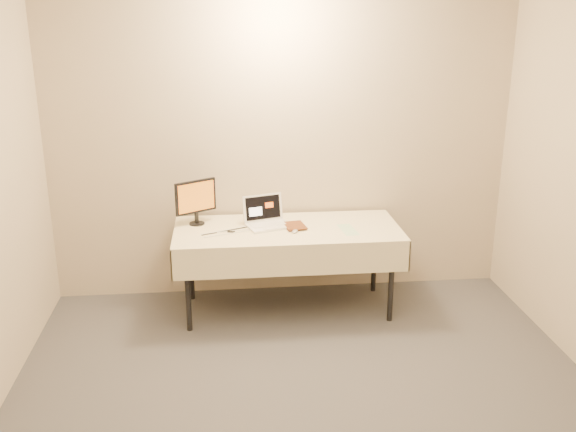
{
  "coord_description": "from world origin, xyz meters",
  "views": [
    {
      "loc": [
        -0.51,
        -2.92,
        2.47
      ],
      "look_at": [
        0.0,
        1.99,
        0.86
      ],
      "focal_mm": 40.0,
      "sensor_mm": 36.0,
      "label": 1
    }
  ],
  "objects": [
    {
      "name": "clicker",
      "position": [
        0.05,
        1.93,
        0.75
      ],
      "size": [
        0.07,
        0.09,
        0.02
      ],
      "primitive_type": "ellipsoid",
      "rotation": [
        0.0,
        0.0,
        -0.37
      ],
      "color": "#BBBBBE",
      "rests_on": "table"
    },
    {
      "name": "back_wall",
      "position": [
        0.0,
        2.5,
        1.35
      ],
      "size": [
        4.0,
        0.1,
        2.7
      ],
      "primitive_type": "cube",
      "color": "#C2B29C",
      "rests_on": "ground"
    },
    {
      "name": "laptop",
      "position": [
        -0.17,
        2.14,
        0.8
      ],
      "size": [
        0.41,
        0.38,
        0.24
      ],
      "rotation": [
        0.0,
        0.0,
        0.3
      ],
      "color": "white",
      "rests_on": "table"
    },
    {
      "name": "alarm_clock",
      "position": [
        -0.19,
        2.27,
        0.76
      ],
      "size": [
        0.13,
        0.08,
        0.05
      ],
      "rotation": [
        0.0,
        0.0,
        0.28
      ],
      "color": "black",
      "rests_on": "table"
    },
    {
      "name": "paper_form",
      "position": [
        0.49,
        1.95,
        0.74
      ],
      "size": [
        0.14,
        0.3,
        0.0
      ],
      "primitive_type": "cube",
      "rotation": [
        0.0,
        0.0,
        0.11
      ],
      "color": "#B1DAAD",
      "rests_on": "table"
    },
    {
      "name": "book",
      "position": [
        -0.02,
        2.04,
        0.85
      ],
      "size": [
        0.16,
        0.05,
        0.22
      ],
      "primitive_type": "imported",
      "rotation": [
        0.0,
        0.0,
        0.17
      ],
      "color": "#974A1B",
      "rests_on": "table"
    },
    {
      "name": "table",
      "position": [
        0.0,
        2.05,
        0.68
      ],
      "size": [
        1.86,
        0.81,
        0.74
      ],
      "color": "black",
      "rests_on": "ground"
    },
    {
      "name": "monitor",
      "position": [
        -0.75,
        2.22,
        0.96
      ],
      "size": [
        0.33,
        0.21,
        0.38
      ],
      "rotation": [
        0.0,
        0.0,
        0.54
      ],
      "color": "black",
      "rests_on": "table"
    },
    {
      "name": "usb_dongle",
      "position": [
        -0.46,
        1.98,
        0.74
      ],
      "size": [
        0.06,
        0.03,
        0.01
      ],
      "primitive_type": "cube",
      "rotation": [
        0.0,
        0.0,
        -0.24
      ],
      "color": "black",
      "rests_on": "table"
    }
  ]
}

